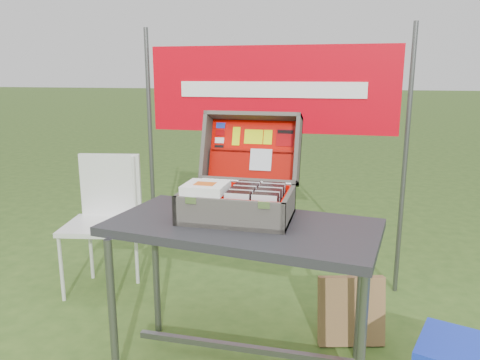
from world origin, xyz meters
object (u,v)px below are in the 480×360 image
(suitcase, at_px, (240,168))
(chair, at_px, (98,227))
(table, at_px, (242,299))
(cardboard_box, at_px, (351,311))

(suitcase, relative_size, chair, 0.58)
(table, bearing_deg, cardboard_box, 44.19)
(table, height_order, suitcase, suitcase)
(chair, bearing_deg, suitcase, -34.70)
(table, bearing_deg, suitcase, 115.40)
(table, xyz_separation_m, chair, (-1.09, 0.60, 0.07))
(table, xyz_separation_m, cardboard_box, (0.50, 0.37, -0.19))
(suitcase, relative_size, cardboard_box, 1.41)
(chair, relative_size, cardboard_box, 2.43)
(table, relative_size, suitcase, 2.32)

